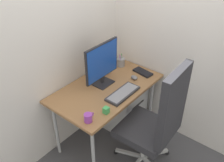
% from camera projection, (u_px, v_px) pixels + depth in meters
% --- Properties ---
extents(ground_plane, '(8.00, 8.00, 0.00)m').
position_uv_depth(ground_plane, '(107.00, 136.00, 3.12)').
color(ground_plane, '#4C4C51').
extents(wall_back, '(2.75, 0.04, 2.80)m').
position_uv_depth(wall_back, '(77.00, 20.00, 2.55)').
color(wall_back, white).
rests_on(wall_back, ground_plane).
extents(wall_side_right, '(0.04, 2.24, 2.80)m').
position_uv_depth(wall_side_right, '(161.00, 16.00, 2.64)').
color(wall_side_right, white).
rests_on(wall_side_right, ground_plane).
extents(desk, '(1.22, 0.71, 0.75)m').
position_uv_depth(desk, '(106.00, 92.00, 2.74)').
color(desk, '#996B42').
rests_on(desk, ground_plane).
extents(office_chair, '(0.61, 0.63, 1.26)m').
position_uv_depth(office_chair, '(158.00, 121.00, 2.39)').
color(office_chair, black).
rests_on(office_chair, ground_plane).
extents(filing_cabinet, '(0.45, 0.47, 0.60)m').
position_uv_depth(filing_cabinet, '(122.00, 105.00, 3.16)').
color(filing_cabinet, silver).
rests_on(filing_cabinet, ground_plane).
extents(monitor, '(0.47, 0.17, 0.47)m').
position_uv_depth(monitor, '(102.00, 63.00, 2.62)').
color(monitor, black).
rests_on(monitor, desk).
extents(keyboard, '(0.40, 0.16, 0.03)m').
position_uv_depth(keyboard, '(123.00, 94.00, 2.58)').
color(keyboard, '#333338').
rests_on(keyboard, desk).
extents(mouse, '(0.07, 0.09, 0.04)m').
position_uv_depth(mouse, '(134.00, 77.00, 2.82)').
color(mouse, slate).
rests_on(mouse, desk).
extents(pen_holder, '(0.10, 0.10, 0.16)m').
position_uv_depth(pen_holder, '(121.00, 62.00, 3.06)').
color(pen_holder, gray).
rests_on(pen_holder, desk).
extents(notebook, '(0.14, 0.24, 0.02)m').
position_uv_depth(notebook, '(143.00, 72.00, 2.93)').
color(notebook, black).
rests_on(notebook, desk).
extents(coffee_mug, '(0.11, 0.07, 0.08)m').
position_uv_depth(coffee_mug, '(88.00, 118.00, 2.23)').
color(coffee_mug, purple).
rests_on(coffee_mug, desk).
extents(desk_clamp_accessory, '(0.05, 0.05, 0.06)m').
position_uv_depth(desk_clamp_accessory, '(106.00, 110.00, 2.33)').
color(desk_clamp_accessory, '#3FAD59').
rests_on(desk_clamp_accessory, desk).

